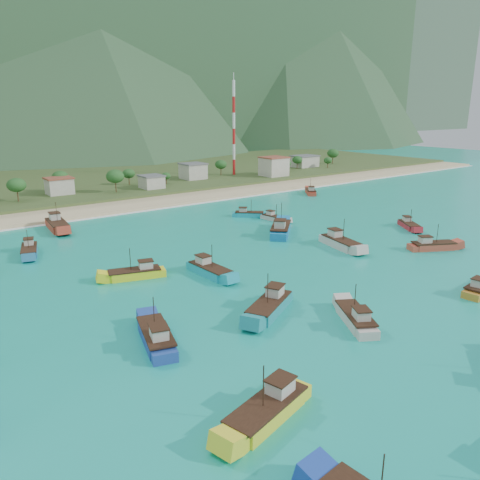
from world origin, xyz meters
TOP-DOWN VIEW (x-y plane):
  - ground at (0.00, 0.00)m, footprint 600.00×600.00m
  - beach at (0.00, 79.00)m, footprint 400.00×18.00m
  - land at (0.00, 140.00)m, footprint 400.00×110.00m
  - surf_line at (0.00, 69.50)m, footprint 400.00×2.50m
  - village at (10.94, 102.22)m, footprint 224.78×23.76m
  - vegetation at (-2.19, 103.01)m, footprint 272.60×25.22m
  - radio_tower at (71.21, 108.00)m, footprint 1.20×1.20m
  - boat_0 at (24.12, 24.85)m, footprint 12.53×12.11m
  - boat_2 at (41.62, -4.68)m, footprint 10.52×7.54m
  - boat_6 at (-17.18, 17.64)m, footprint 10.71×5.90m
  - boat_9 at (-28.79, 44.37)m, footprint 5.39×10.30m
  - boat_10 at (-5.66, 11.03)m, footprint 3.58×10.90m
  - boat_12 at (-0.28, -18.32)m, footprint 7.85×10.43m
  - boat_15 at (-25.53, -6.58)m, footprint 6.18×11.57m
  - boat_16 at (27.16, 8.61)m, footprint 6.10×12.29m
  - boat_18 at (32.45, 36.63)m, footprint 3.34×8.66m
  - boat_19 at (29.68, 44.52)m, footprint 8.43×7.87m
  - boat_21 at (-7.56, -8.08)m, footprint 11.90×8.54m
  - boat_23 at (69.87, 59.96)m, footprint 8.49×9.69m
  - boat_26 at (-17.85, 62.11)m, footprint 4.99×13.10m
  - boat_27 at (54.29, 9.58)m, footprint 7.45×9.06m
  - boat_29 at (-23.81, -26.87)m, footprint 11.63×5.97m

SIDE VIEW (x-z plane):
  - ground at x=0.00m, z-range 0.00..0.00m
  - beach at x=0.00m, z-range -0.60..0.60m
  - land at x=0.00m, z-range -1.20..1.20m
  - surf_line at x=0.00m, z-range -0.04..0.04m
  - boat_18 at x=32.45m, z-range -1.98..3.01m
  - boat_19 at x=29.68m, z-range -2.07..3.20m
  - boat_27 at x=54.29m, z-range -2.11..3.30m
  - boat_9 at x=-28.79m, z-range -2.25..3.59m
  - boat_23 at x=69.87m, z-range -2.27..3.63m
  - boat_6 at x=-17.18m, z-range -2.32..3.75m
  - boat_2 at x=41.62m, z-range -2.33..3.76m
  - boat_12 at x=-0.28m, z-range -2.33..3.76m
  - boat_10 at x=-5.66m, z-range -2.42..3.95m
  - boat_15 at x=-25.53m, z-range -2.48..4.08m
  - boat_29 at x=-23.81m, z-range -2.49..4.10m
  - boat_21 at x=-7.56m, z-range -2.58..4.30m
  - boat_16 at x=27.16m, z-range -2.61..4.36m
  - boat_26 at x=-17.85m, z-range -2.80..4.76m
  - boat_0 at x=24.12m, z-range -2.92..5.03m
  - village at x=10.94m, z-range 1.06..8.68m
  - vegetation at x=-2.19m, z-range 0.98..9.14m
  - radio_tower at x=71.21m, z-range 1.60..40.82m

